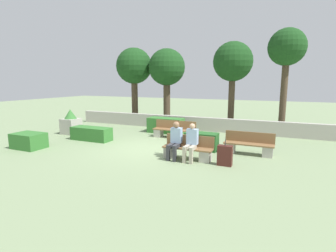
# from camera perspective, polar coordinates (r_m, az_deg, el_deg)

# --- Properties ---
(ground_plane) EXTENTS (60.00, 60.00, 0.00)m
(ground_plane) POSITION_cam_1_polar(r_m,az_deg,el_deg) (10.79, -3.83, -4.92)
(ground_plane) COLOR gray
(perimeter_wall) EXTENTS (14.63, 0.30, 0.75)m
(perimeter_wall) POSITION_cam_1_polar(r_m,az_deg,el_deg) (14.95, 4.54, 0.66)
(perimeter_wall) COLOR #ADA89E
(perimeter_wall) RESTS_ON ground_plane
(bench_front) EXTENTS (1.78, 0.48, 0.83)m
(bench_front) POSITION_cam_1_polar(r_m,az_deg,el_deg) (9.32, 4.32, -5.30)
(bench_front) COLOR brown
(bench_front) RESTS_ON ground_plane
(bench_left_side) EXTENTS (1.82, 0.48, 0.83)m
(bench_left_side) POSITION_cam_1_polar(r_m,az_deg,el_deg) (10.32, 17.14, -4.22)
(bench_left_side) COLOR brown
(bench_left_side) RESTS_ON ground_plane
(bench_right_side) EXTENTS (2.10, 0.49, 0.83)m
(bench_right_side) POSITION_cam_1_polar(r_m,az_deg,el_deg) (12.70, 1.34, -1.16)
(bench_right_side) COLOR brown
(bench_right_side) RESTS_ON ground_plane
(person_seated_man) EXTENTS (0.38, 0.63, 1.30)m
(person_seated_man) POSITION_cam_1_polar(r_m,az_deg,el_deg) (9.04, 5.06, -3.23)
(person_seated_man) COLOR #B2A893
(person_seated_man) RESTS_ON ground_plane
(person_seated_woman) EXTENTS (0.38, 0.63, 1.32)m
(person_seated_woman) POSITION_cam_1_polar(r_m,az_deg,el_deg) (9.24, 1.57, -2.77)
(person_seated_woman) COLOR #333338
(person_seated_woman) RESTS_ON ground_plane
(hedge_block_near_left) EXTENTS (1.25, 0.88, 0.63)m
(hedge_block_near_left) POSITION_cam_1_polar(r_m,az_deg,el_deg) (12.19, -28.04, -2.84)
(hedge_block_near_left) COLOR #33702D
(hedge_block_near_left) RESTS_ON ground_plane
(hedge_block_near_right) EXTENTS (1.89, 0.80, 0.79)m
(hedge_block_near_right) POSITION_cam_1_polar(r_m,az_deg,el_deg) (13.97, -0.51, 0.14)
(hedge_block_near_right) COLOR #33702D
(hedge_block_near_right) RESTS_ON ground_plane
(hedge_block_mid_left) EXTENTS (1.95, 0.69, 0.61)m
(hedge_block_mid_left) POSITION_cam_1_polar(r_m,az_deg,el_deg) (12.73, -16.36, -1.62)
(hedge_block_mid_left) COLOR #33702D
(hedge_block_mid_left) RESTS_ON ground_plane
(hedge_block_mid_right) EXTENTS (1.30, 0.64, 0.69)m
(hedge_block_mid_right) POSITION_cam_1_polar(r_m,az_deg,el_deg) (10.63, 7.28, -3.30)
(hedge_block_mid_right) COLOR #235623
(hedge_block_mid_right) RESTS_ON ground_plane
(planter_corner_left) EXTENTS (0.81, 0.81, 1.29)m
(planter_corner_left) POSITION_cam_1_polar(r_m,az_deg,el_deg) (14.59, -20.39, 0.63)
(planter_corner_left) COLOR #ADA89E
(planter_corner_left) RESTS_ON ground_plane
(suitcase) EXTENTS (0.47, 0.24, 0.87)m
(suitcase) POSITION_cam_1_polar(r_m,az_deg,el_deg) (8.78, 12.28, -6.30)
(suitcase) COLOR #471E19
(suitcase) RESTS_ON ground_plane
(tree_leftmost) EXTENTS (2.38, 2.38, 4.92)m
(tree_leftmost) POSITION_cam_1_polar(r_m,az_deg,el_deg) (18.09, -7.39, 12.58)
(tree_leftmost) COLOR #473828
(tree_leftmost) RESTS_ON ground_plane
(tree_center_left) EXTENTS (2.32, 2.32, 4.77)m
(tree_center_left) POSITION_cam_1_polar(r_m,az_deg,el_deg) (17.05, -0.26, 12.40)
(tree_center_left) COLOR #473828
(tree_center_left) RESTS_ON ground_plane
(tree_center_right) EXTENTS (2.27, 2.27, 4.98)m
(tree_center_right) POSITION_cam_1_polar(r_m,az_deg,el_deg) (15.97, 13.94, 13.20)
(tree_center_right) COLOR #473828
(tree_center_right) RESTS_ON ground_plane
(tree_rightmost) EXTENTS (1.89, 1.89, 5.39)m
(tree_rightmost) POSITION_cam_1_polar(r_m,az_deg,el_deg) (15.13, 24.45, 14.83)
(tree_rightmost) COLOR #473828
(tree_rightmost) RESTS_ON ground_plane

